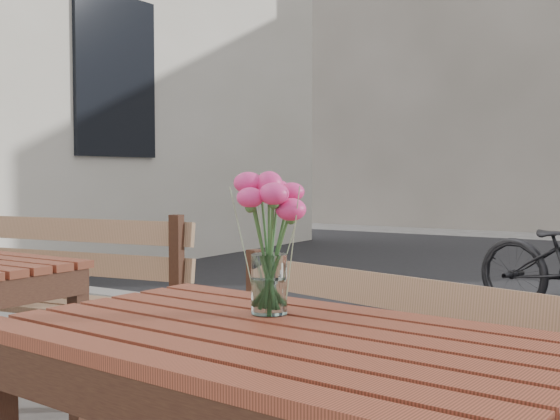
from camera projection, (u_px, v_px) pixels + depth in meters
name	position (u px, v px, depth m)	size (l,w,h in m)	color
main_table	(278.00, 389.00, 1.52)	(1.32, 0.84, 0.77)	#552716
main_bench	(377.00, 373.00, 2.10)	(1.43, 0.74, 0.85)	#906B4A
main_vase	(269.00, 226.00, 1.69)	(0.19, 0.19, 0.35)	white
second_bench	(52.00, 281.00, 3.54)	(1.56, 0.65, 0.94)	#906B4A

